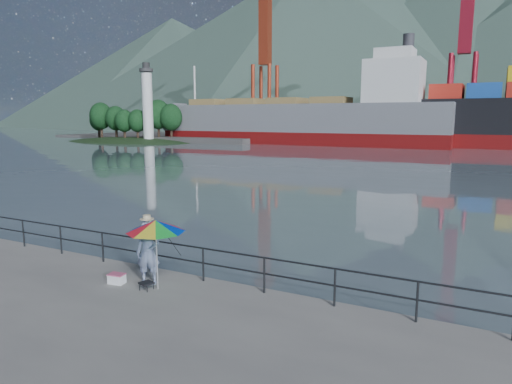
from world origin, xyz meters
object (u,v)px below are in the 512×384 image
at_px(beach_umbrella, 156,226).
at_px(bulk_carrier, 307,120).
at_px(cooler_bag, 117,279).
at_px(fisherman, 148,252).

xyz_separation_m(beach_umbrella, bulk_carrier, (-22.15, 70.10, 2.27)).
relative_size(beach_umbrella, cooler_bag, 4.41).
relative_size(beach_umbrella, bulk_carrier, 0.04).
distance_m(fisherman, cooler_bag, 1.25).
height_order(fisherman, beach_umbrella, beach_umbrella).
bearing_deg(bulk_carrier, fisherman, -72.79).
xyz_separation_m(beach_umbrella, cooler_bag, (-1.35, -0.19, -1.69)).
height_order(beach_umbrella, bulk_carrier, bulk_carrier).
bearing_deg(bulk_carrier, cooler_bag, -73.52).
bearing_deg(cooler_bag, beach_umbrella, 0.31).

